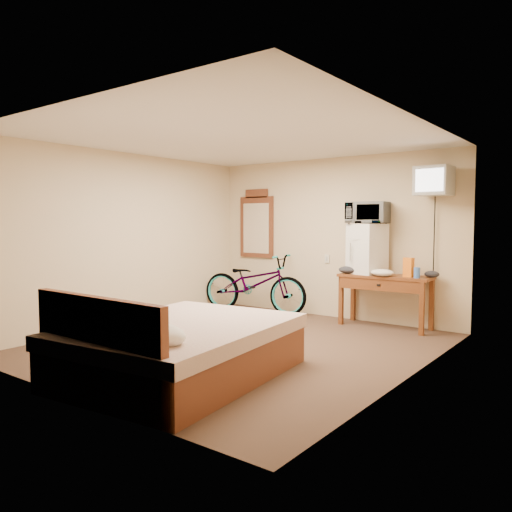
% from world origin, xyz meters
% --- Properties ---
extents(room, '(4.60, 4.64, 2.50)m').
position_xyz_m(room, '(-0.00, 0.00, 1.25)').
color(room, '#402F20').
rests_on(room, ground).
extents(desk, '(1.31, 0.56, 0.75)m').
position_xyz_m(desk, '(1.00, 2.00, 0.62)').
color(desk, brown).
rests_on(desk, floor).
extents(mini_fridge, '(0.54, 0.53, 0.73)m').
position_xyz_m(mini_fridge, '(0.71, 2.04, 1.11)').
color(mini_fridge, white).
rests_on(mini_fridge, desk).
extents(microwave, '(0.61, 0.45, 0.31)m').
position_xyz_m(microwave, '(0.71, 2.04, 1.63)').
color(microwave, white).
rests_on(microwave, mini_fridge).
extents(snack_bag, '(0.15, 0.11, 0.27)m').
position_xyz_m(snack_bag, '(1.34, 2.00, 0.88)').
color(snack_bag, orange).
rests_on(snack_bag, desk).
extents(blue_cup, '(0.08, 0.08, 0.15)m').
position_xyz_m(blue_cup, '(1.49, 1.93, 0.82)').
color(blue_cup, '#3A6AC6').
rests_on(blue_cup, desk).
extents(cloth_cream, '(0.33, 0.25, 0.10)m').
position_xyz_m(cloth_cream, '(1.02, 1.86, 0.80)').
color(cloth_cream, white).
rests_on(cloth_cream, desk).
extents(cloth_dark_a, '(0.29, 0.21, 0.11)m').
position_xyz_m(cloth_dark_a, '(0.48, 1.91, 0.80)').
color(cloth_dark_a, black).
rests_on(cloth_dark_a, desk).
extents(cloth_dark_b, '(0.20, 0.16, 0.09)m').
position_xyz_m(cloth_dark_b, '(1.62, 2.13, 0.80)').
color(cloth_dark_b, black).
rests_on(cloth_dark_b, desk).
extents(crt_television, '(0.46, 0.57, 0.38)m').
position_xyz_m(crt_television, '(1.65, 2.02, 2.04)').
color(crt_television, black).
rests_on(crt_television, room).
extents(wall_mirror, '(0.70, 0.04, 1.18)m').
position_xyz_m(wall_mirror, '(-1.47, 2.27, 1.46)').
color(wall_mirror, brown).
rests_on(wall_mirror, room).
extents(bicycle, '(1.94, 0.96, 0.98)m').
position_xyz_m(bicycle, '(-1.19, 1.84, 0.49)').
color(bicycle, black).
rests_on(bicycle, floor).
extents(bed, '(1.90, 2.38, 0.90)m').
position_xyz_m(bed, '(0.30, -1.37, 0.29)').
color(bed, brown).
rests_on(bed, floor).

